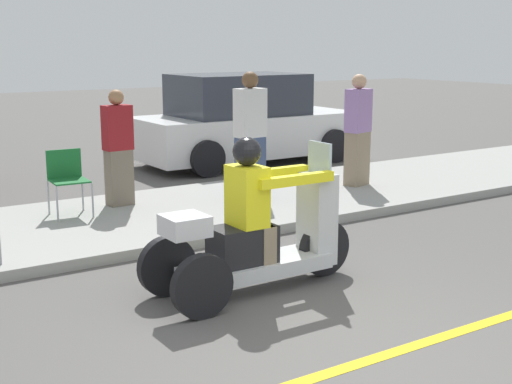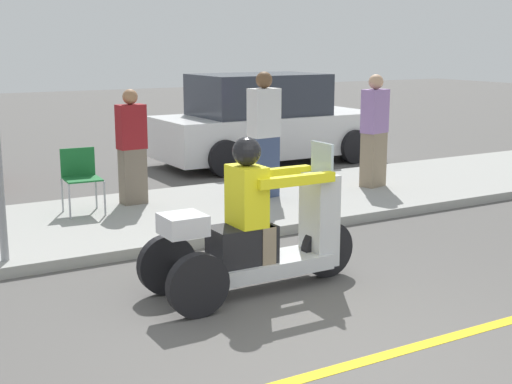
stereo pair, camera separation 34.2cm
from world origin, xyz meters
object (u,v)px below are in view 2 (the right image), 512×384
motorcycle_trike (257,236)px  spectator_far_back (374,133)px  spectator_end_of_line (264,137)px  parked_car_lot_right (265,122)px  spectator_near_curb (132,149)px  folding_chair_curbside (80,173)px

motorcycle_trike → spectator_far_back: (3.70, 2.84, 0.41)m
motorcycle_trike → spectator_end_of_line: spectator_end_of_line is taller
motorcycle_trike → parked_car_lot_right: parked_car_lot_right is taller
spectator_near_curb → parked_car_lot_right: (3.61, 2.55, -0.08)m
spectator_near_curb → folding_chair_curbside: spectator_near_curb is taller
spectator_near_curb → spectator_end_of_line: (1.75, -0.52, 0.10)m
spectator_near_curb → folding_chair_curbside: 0.81m
spectator_far_back → parked_car_lot_right: 3.26m
folding_chair_curbside → parked_car_lot_right: bearing=31.7°
spectator_far_back → parked_car_lot_right: (0.04, 3.26, -0.15)m
spectator_near_curb → parked_car_lot_right: parked_car_lot_right is taller
spectator_far_back → motorcycle_trike: bearing=-142.5°
spectator_far_back → folding_chair_curbside: size_ratio=2.06×
spectator_far_back → folding_chair_curbside: (-4.33, 0.56, -0.31)m
folding_chair_curbside → spectator_near_curb: bearing=10.8°
motorcycle_trike → spectator_near_curb: bearing=88.0°
spectator_end_of_line → spectator_far_back: bearing=-5.8°
spectator_near_curb → folding_chair_curbside: size_ratio=1.88×
motorcycle_trike → parked_car_lot_right: (3.74, 6.10, 0.27)m
motorcycle_trike → folding_chair_curbside: (-0.63, 3.41, 0.10)m
spectator_near_curb → folding_chair_curbside: bearing=-169.2°
spectator_near_curb → spectator_end_of_line: spectator_end_of_line is taller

